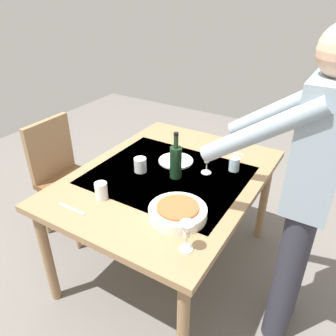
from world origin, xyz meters
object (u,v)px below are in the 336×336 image
object	(u,v)px
person_server	(308,186)
water_cup_near_left	(140,165)
serving_bowl_pasta	(178,212)
dinner_plate_near	(176,161)
water_cup_near_right	(101,191)
wine_glass_left	(187,231)
water_cup_far_left	(234,164)
wine_bottle	(176,161)
dining_table	(168,185)
chair_near	(62,171)
wine_glass_right	(207,158)

from	to	relation	value
person_server	water_cup_near_left	distance (m)	0.99
serving_bowl_pasta	dinner_plate_near	xyz separation A→B (m)	(-0.51, -0.31, -0.03)
water_cup_near_left	water_cup_near_right	distance (m)	0.35
wine_glass_left	water_cup_far_left	xyz separation A→B (m)	(-0.78, -0.08, -0.06)
wine_bottle	wine_glass_left	size ratio (longest dim) A/B	1.96
wine_glass_left	water_cup_near_left	xyz separation A→B (m)	(-0.46, -0.58, -0.06)
person_server	wine_bottle	distance (m)	0.76
water_cup_near_right	serving_bowl_pasta	world-z (taller)	water_cup_near_right
dining_table	dinner_plate_near	distance (m)	0.20
wine_bottle	water_cup_near_right	size ratio (longest dim) A/B	3.03
chair_near	wine_bottle	world-z (taller)	wine_bottle
wine_glass_left	wine_glass_right	xyz separation A→B (m)	(-0.66, -0.22, 0.00)
dining_table	wine_glass_left	xyz separation A→B (m)	(0.51, 0.41, 0.18)
chair_near	wine_glass_left	distance (m)	1.44
dinner_plate_near	person_server	bearing A→B (deg)	75.19
chair_near	person_server	bearing A→B (deg)	90.16
wine_glass_left	wine_bottle	bearing A→B (deg)	-145.51
serving_bowl_pasta	person_server	bearing A→B (deg)	117.70
dining_table	water_cup_near_right	distance (m)	0.46
water_cup_far_left	dinner_plate_near	distance (m)	0.39
water_cup_far_left	wine_glass_left	bearing A→B (deg)	5.94
water_cup_far_left	water_cup_near_right	bearing A→B (deg)	-37.24
wine_glass_right	dining_table	bearing A→B (deg)	-52.53
dining_table	water_cup_near_left	world-z (taller)	water_cup_near_left
person_server	dinner_plate_near	bearing A→B (deg)	-104.81
chair_near	water_cup_near_left	bearing A→B (deg)	90.13
water_cup_near_left	serving_bowl_pasta	xyz separation A→B (m)	(0.28, 0.43, -0.01)
chair_near	water_cup_far_left	xyz separation A→B (m)	(-0.32, 1.25, 0.27)
water_cup_far_left	serving_bowl_pasta	xyz separation A→B (m)	(0.60, -0.07, -0.01)
wine_bottle	serving_bowl_pasta	xyz separation A→B (m)	(0.34, 0.21, -0.08)
person_server	wine_glass_right	bearing A→B (deg)	-107.76
chair_near	water_cup_far_left	size ratio (longest dim) A/B	10.31
water_cup_near_right	wine_glass_left	bearing A→B (deg)	79.47
person_server	serving_bowl_pasta	size ratio (longest dim) A/B	5.63
dining_table	water_cup_far_left	size ratio (longest dim) A/B	15.96
dining_table	person_server	xyz separation A→B (m)	(0.05, 0.80, 0.28)
dining_table	wine_bottle	xyz separation A→B (m)	(-0.01, 0.05, 0.18)
chair_near	water_cup_far_left	world-z (taller)	chair_near
person_server	serving_bowl_pasta	xyz separation A→B (m)	(0.28, -0.54, -0.18)
person_server	serving_bowl_pasta	distance (m)	0.64
chair_near	dining_table	bearing A→B (deg)	93.27
wine_glass_right	wine_glass_left	bearing A→B (deg)	18.16
person_server	wine_glass_left	size ratio (longest dim) A/B	11.19
person_server	wine_glass_left	bearing A→B (deg)	-39.96
wine_bottle	serving_bowl_pasta	world-z (taller)	wine_bottle
dining_table	water_cup_near_right	world-z (taller)	water_cup_near_right
dining_table	wine_bottle	size ratio (longest dim) A/B	4.76
dining_table	wine_glass_left	size ratio (longest dim) A/B	9.33
dining_table	wine_glass_right	bearing A→B (deg)	127.47
chair_near	water_cup_near_right	xyz separation A→B (m)	(0.35, 0.74, 0.27)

